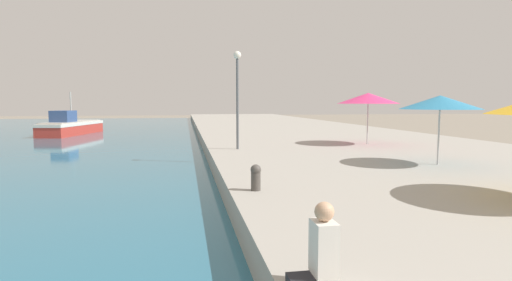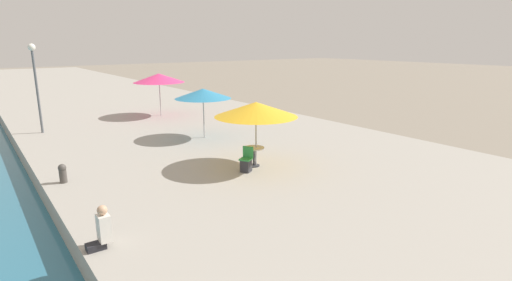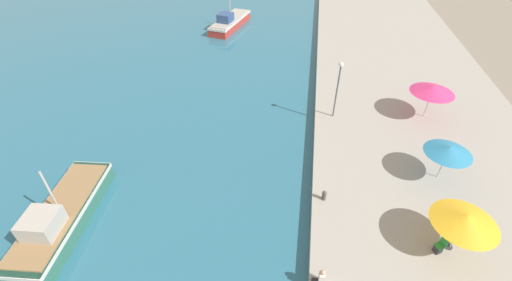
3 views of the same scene
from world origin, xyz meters
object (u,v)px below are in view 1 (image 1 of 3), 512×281
(cafe_umbrella_white, at_px, (440,102))
(lamppost, at_px, (237,83))
(fishing_boat_mid, at_px, (71,126))
(person_at_quay, at_px, (320,250))
(cafe_umbrella_striped, at_px, (368,98))
(mooring_bollard, at_px, (256,177))

(cafe_umbrella_white, distance_m, lamppost, 8.75)
(fishing_boat_mid, bearing_deg, person_at_quay, -59.46)
(cafe_umbrella_white, xyz_separation_m, cafe_umbrella_striped, (0.70, 7.04, 0.22))
(fishing_boat_mid, distance_m, mooring_bollard, 31.10)
(lamppost, bearing_deg, cafe_umbrella_white, -43.17)
(lamppost, bearing_deg, mooring_bollard, -94.59)
(cafe_umbrella_white, bearing_deg, fishing_boat_mid, 126.36)
(cafe_umbrella_striped, distance_m, mooring_bollard, 12.86)
(cafe_umbrella_white, height_order, mooring_bollard, cafe_umbrella_white)
(person_at_quay, distance_m, lamppost, 14.53)
(mooring_bollard, bearing_deg, person_at_quay, -91.91)
(fishing_boat_mid, height_order, lamppost, lamppost)
(person_at_quay, relative_size, lamppost, 0.23)
(lamppost, bearing_deg, fishing_boat_mid, 122.50)
(person_at_quay, distance_m, mooring_bollard, 5.31)
(cafe_umbrella_white, xyz_separation_m, mooring_bollard, (-7.07, -3.00, -1.84))
(cafe_umbrella_striped, distance_m, person_at_quay, 17.39)
(cafe_umbrella_white, xyz_separation_m, lamppost, (-6.35, 5.95, 0.90))
(cafe_umbrella_striped, height_order, mooring_bollard, cafe_umbrella_striped)
(fishing_boat_mid, xyz_separation_m, cafe_umbrella_striped, (19.65, -18.70, 2.33))
(fishing_boat_mid, distance_m, cafe_umbrella_white, 32.03)
(cafe_umbrella_white, relative_size, mooring_bollard, 4.21)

